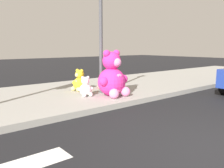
{
  "coord_description": "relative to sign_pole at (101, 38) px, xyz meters",
  "views": [
    {
      "loc": [
        -3.36,
        -1.47,
        1.6
      ],
      "look_at": [
        0.79,
        3.6,
        0.55
      ],
      "focal_mm": 37.68,
      "sensor_mm": 36.0,
      "label": 1
    }
  ],
  "objects": [
    {
      "name": "plush_red",
      "position": [
        0.5,
        0.62,
        -1.5
      ],
      "size": [
        0.36,
        0.37,
        0.51
      ],
      "color": "red",
      "rests_on": "sidewalk"
    },
    {
      "name": "plush_yellow",
      "position": [
        -0.35,
        0.75,
        -1.41
      ],
      "size": [
        0.5,
        0.54,
        0.72
      ],
      "color": "yellow",
      "rests_on": "sidewalk"
    },
    {
      "name": "sidewalk",
      "position": [
        -1.0,
        0.8,
        -1.77
      ],
      "size": [
        28.0,
        4.4,
        0.15
      ],
      "primitive_type": "cube",
      "color": "#9E9B93",
      "rests_on": "ground_plane"
    },
    {
      "name": "sign_pole",
      "position": [
        0.0,
        0.0,
        0.0
      ],
      "size": [
        0.56,
        0.11,
        3.2
      ],
      "color": "#4C4C51",
      "rests_on": "sidewalk"
    },
    {
      "name": "plush_white",
      "position": [
        -0.65,
        -0.11,
        -1.46
      ],
      "size": [
        0.45,
        0.42,
        0.59
      ],
      "color": "white",
      "rests_on": "sidewalk"
    },
    {
      "name": "plush_pink_large",
      "position": [
        -0.02,
        -0.59,
        -1.16
      ],
      "size": [
        1.05,
        0.92,
        1.35
      ],
      "color": "#F22D93",
      "rests_on": "sidewalk"
    }
  ]
}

